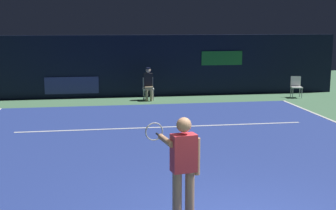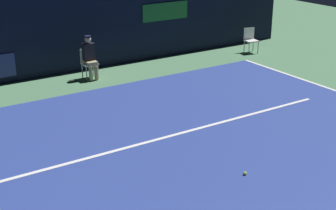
{
  "view_description": "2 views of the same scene",
  "coord_description": "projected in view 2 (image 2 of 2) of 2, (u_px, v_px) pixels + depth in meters",
  "views": [
    {
      "loc": [
        -1.87,
        -5.76,
        3.05
      ],
      "look_at": [
        0.07,
        6.66,
        0.76
      ],
      "focal_mm": 47.68,
      "sensor_mm": 36.0,
      "label": 1
    },
    {
      "loc": [
        -5.73,
        -1.4,
        4.61
      ],
      "look_at": [
        -0.7,
        6.39,
        1.08
      ],
      "focal_mm": 52.83,
      "sensor_mm": 36.0,
      "label": 2
    }
  ],
  "objects": [
    {
      "name": "court_surface",
      "position": [
        238.0,
        172.0,
        9.55
      ],
      "size": [
        11.0,
        11.97,
        0.01
      ],
      "primitive_type": "cube",
      "color": "navy",
      "rests_on": "ground"
    },
    {
      "name": "back_wall",
      "position": [
        71.0,
        31.0,
        15.45
      ],
      "size": [
        17.04,
        0.33,
        2.6
      ],
      "color": "black",
      "rests_on": "ground"
    },
    {
      "name": "line_judge_on_chair",
      "position": [
        89.0,
        57.0,
        14.88
      ],
      "size": [
        0.45,
        0.54,
        1.32
      ],
      "color": "white",
      "rests_on": "ground"
    },
    {
      "name": "tennis_ball",
      "position": [
        245.0,
        173.0,
        9.41
      ],
      "size": [
        0.07,
        0.07,
        0.07
      ],
      "primitive_type": "sphere",
      "color": "#CCE033",
      "rests_on": "court_surface"
    },
    {
      "name": "ground_plane",
      "position": [
        238.0,
        172.0,
        9.56
      ],
      "size": [
        33.65,
        33.65,
        0.0
      ],
      "primitive_type": "plane",
      "color": "#4C7A56"
    },
    {
      "name": "courtside_chair_near",
      "position": [
        250.0,
        39.0,
        17.9
      ],
      "size": [
        0.51,
        0.49,
        0.88
      ],
      "color": "white",
      "rests_on": "ground"
    },
    {
      "name": "line_service",
      "position": [
        177.0,
        134.0,
        11.19
      ],
      "size": [
        8.58,
        0.1,
        0.01
      ],
      "primitive_type": "cube",
      "color": "white",
      "rests_on": "court_surface"
    }
  ]
}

